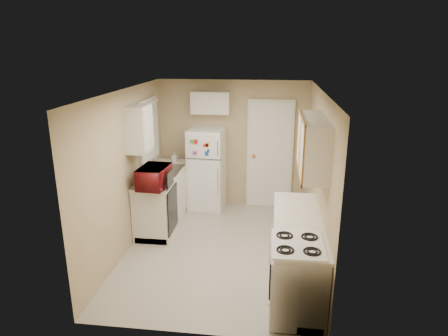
# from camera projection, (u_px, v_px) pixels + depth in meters

# --- Properties ---
(floor) EXTENTS (3.80, 3.80, 0.00)m
(floor) POSITION_uv_depth(u_px,v_px,m) (220.00, 249.00, 6.13)
(floor) COLOR beige
(floor) RESTS_ON ground
(ceiling) EXTENTS (3.80, 3.80, 0.00)m
(ceiling) POSITION_uv_depth(u_px,v_px,m) (219.00, 91.00, 5.42)
(ceiling) COLOR white
(ceiling) RESTS_ON floor
(wall_left) EXTENTS (3.80, 3.80, 0.00)m
(wall_left) POSITION_uv_depth(u_px,v_px,m) (127.00, 171.00, 5.94)
(wall_left) COLOR tan
(wall_left) RESTS_ON floor
(wall_right) EXTENTS (3.80, 3.80, 0.00)m
(wall_right) POSITION_uv_depth(u_px,v_px,m) (318.00, 179.00, 5.61)
(wall_right) COLOR tan
(wall_right) RESTS_ON floor
(wall_back) EXTENTS (2.80, 2.80, 0.00)m
(wall_back) POSITION_uv_depth(u_px,v_px,m) (233.00, 144.00, 7.58)
(wall_back) COLOR tan
(wall_back) RESTS_ON floor
(wall_front) EXTENTS (2.80, 2.80, 0.00)m
(wall_front) POSITION_uv_depth(u_px,v_px,m) (194.00, 233.00, 3.97)
(wall_front) COLOR tan
(wall_front) RESTS_ON floor
(left_counter) EXTENTS (0.60, 1.80, 0.90)m
(left_counter) POSITION_uv_depth(u_px,v_px,m) (165.00, 197.00, 6.98)
(left_counter) COLOR silver
(left_counter) RESTS_ON floor
(dishwasher) EXTENTS (0.03, 0.58, 0.72)m
(dishwasher) POSITION_uv_depth(u_px,v_px,m) (172.00, 209.00, 6.36)
(dishwasher) COLOR black
(dishwasher) RESTS_ON floor
(sink) EXTENTS (0.54, 0.74, 0.16)m
(sink) POSITION_uv_depth(u_px,v_px,m) (166.00, 172.00, 7.00)
(sink) COLOR gray
(sink) RESTS_ON left_counter
(microwave) EXTENTS (0.61, 0.37, 0.40)m
(microwave) POSITION_uv_depth(u_px,v_px,m) (154.00, 178.00, 6.10)
(microwave) COLOR maroon
(microwave) RESTS_ON left_counter
(soap_bottle) EXTENTS (0.10, 0.10, 0.19)m
(soap_bottle) POSITION_uv_depth(u_px,v_px,m) (175.00, 156.00, 7.48)
(soap_bottle) COLOR silver
(soap_bottle) RESTS_ON left_counter
(window_blinds) EXTENTS (0.10, 0.98, 1.08)m
(window_blinds) POSITION_uv_depth(u_px,v_px,m) (149.00, 131.00, 6.81)
(window_blinds) COLOR silver
(window_blinds) RESTS_ON wall_left
(upper_cabinet_left) EXTENTS (0.30, 0.45, 0.70)m
(upper_cabinet_left) POSITION_uv_depth(u_px,v_px,m) (139.00, 129.00, 5.96)
(upper_cabinet_left) COLOR silver
(upper_cabinet_left) RESTS_ON wall_left
(refrigerator) EXTENTS (0.68, 0.66, 1.54)m
(refrigerator) POSITION_uv_depth(u_px,v_px,m) (207.00, 169.00, 7.47)
(refrigerator) COLOR white
(refrigerator) RESTS_ON floor
(cabinet_over_fridge) EXTENTS (0.70, 0.30, 0.40)m
(cabinet_over_fridge) POSITION_uv_depth(u_px,v_px,m) (211.00, 102.00, 7.25)
(cabinet_over_fridge) COLOR silver
(cabinet_over_fridge) RESTS_ON wall_back
(interior_door) EXTENTS (0.86, 0.06, 2.08)m
(interior_door) POSITION_uv_depth(u_px,v_px,m) (270.00, 155.00, 7.51)
(interior_door) COLOR white
(interior_door) RESTS_ON floor
(right_counter) EXTENTS (0.60, 2.00, 0.90)m
(right_counter) POSITION_uv_depth(u_px,v_px,m) (297.00, 253.00, 5.11)
(right_counter) COLOR silver
(right_counter) RESTS_ON floor
(stove) EXTENTS (0.58, 0.71, 0.85)m
(stove) POSITION_uv_depth(u_px,v_px,m) (295.00, 282.00, 4.51)
(stove) COLOR white
(stove) RESTS_ON floor
(upper_cabinet_right) EXTENTS (0.30, 1.20, 0.70)m
(upper_cabinet_right) POSITION_uv_depth(u_px,v_px,m) (313.00, 145.00, 4.98)
(upper_cabinet_right) COLOR silver
(upper_cabinet_right) RESTS_ON wall_right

